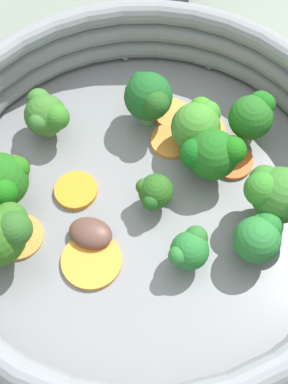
{
  "coord_description": "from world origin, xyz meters",
  "views": [
    {
      "loc": [
        -0.21,
        -0.06,
        0.4
      ],
      "look_at": [
        0.0,
        0.0,
        0.03
      ],
      "focal_mm": 50.0,
      "sensor_mm": 36.0,
      "label": 1
    }
  ],
  "objects_px": {
    "carrot_slice_0": "(171,141)",
    "broccoli_floret_7": "(154,193)",
    "skillet": "(144,206)",
    "broccoli_floret_3": "(198,124)",
    "broccoli_floret_1": "(259,236)",
    "mushroom_piece_1": "(13,173)",
    "carrot_slice_2": "(199,132)",
    "carrot_slice_5": "(92,261)",
    "carrot_slice_6": "(168,113)",
    "broccoli_floret_10": "(212,154)",
    "mushroom_piece_0": "(91,233)",
    "broccoli_floret_2": "(0,181)",
    "broccoli_floret_5": "(253,115)",
    "carrot_slice_1": "(76,190)",
    "broccoli_floret_8": "(46,115)",
    "carrot_slice_3": "(232,161)",
    "broccoli_floret_6": "(190,248)",
    "carrot_slice_4": "(19,237)",
    "broccoli_floret_9": "(149,97)",
    "broccoli_floret_4": "(277,195)"
  },
  "relations": [
    {
      "from": "mushroom_piece_0",
      "to": "broccoli_floret_1",
      "type": "bearing_deg",
      "value": -79.7
    },
    {
      "from": "carrot_slice_3",
      "to": "broccoli_floret_6",
      "type": "distance_m",
      "value": 0.1
    },
    {
      "from": "carrot_slice_2",
      "to": "carrot_slice_6",
      "type": "height_order",
      "value": "same"
    },
    {
      "from": "broccoli_floret_10",
      "to": "mushroom_piece_0",
      "type": "relative_size",
      "value": 1.48
    },
    {
      "from": "broccoli_floret_6",
      "to": "broccoli_floret_10",
      "type": "bearing_deg",
      "value": 0.99
    },
    {
      "from": "carrot_slice_6",
      "to": "broccoli_floret_7",
      "type": "relative_size",
      "value": 0.95
    },
    {
      "from": "carrot_slice_6",
      "to": "broccoli_floret_1",
      "type": "xyz_separation_m",
      "value": [
        -0.11,
        -0.1,
        0.02
      ]
    },
    {
      "from": "carrot_slice_3",
      "to": "carrot_slice_6",
      "type": "xyz_separation_m",
      "value": [
        0.04,
        0.07,
        0.0
      ]
    },
    {
      "from": "carrot_slice_6",
      "to": "broccoli_floret_6",
      "type": "relative_size",
      "value": 0.92
    },
    {
      "from": "carrot_slice_1",
      "to": "broccoli_floret_3",
      "type": "xyz_separation_m",
      "value": [
        0.07,
        -0.08,
        0.03
      ]
    },
    {
      "from": "carrot_slice_0",
      "to": "carrot_slice_6",
      "type": "relative_size",
      "value": 1.11
    },
    {
      "from": "skillet",
      "to": "broccoli_floret_5",
      "type": "bearing_deg",
      "value": -39.12
    },
    {
      "from": "carrot_slice_6",
      "to": "broccoli_floret_10",
      "type": "relative_size",
      "value": 0.63
    },
    {
      "from": "broccoli_floret_4",
      "to": "broccoli_floret_6",
      "type": "bearing_deg",
      "value": 135.42
    },
    {
      "from": "skillet",
      "to": "broccoli_floret_3",
      "type": "bearing_deg",
      "value": -22.09
    },
    {
      "from": "mushroom_piece_1",
      "to": "carrot_slice_5",
      "type": "bearing_deg",
      "value": -122.3
    },
    {
      "from": "carrot_slice_2",
      "to": "carrot_slice_5",
      "type": "bearing_deg",
      "value": 159.55
    },
    {
      "from": "carrot_slice_4",
      "to": "mushroom_piece_1",
      "type": "relative_size",
      "value": 1.1
    },
    {
      "from": "carrot_slice_6",
      "to": "broccoli_floret_2",
      "type": "xyz_separation_m",
      "value": [
        -0.12,
        0.1,
        0.03
      ]
    },
    {
      "from": "carrot_slice_0",
      "to": "broccoli_floret_7",
      "type": "height_order",
      "value": "broccoli_floret_7"
    },
    {
      "from": "skillet",
      "to": "carrot_slice_4",
      "type": "relative_size",
      "value": 8.39
    },
    {
      "from": "broccoli_floret_3",
      "to": "broccoli_floret_9",
      "type": "bearing_deg",
      "value": 73.78
    },
    {
      "from": "broccoli_floret_9",
      "to": "broccoli_floret_10",
      "type": "xyz_separation_m",
      "value": [
        -0.04,
        -0.06,
        -0.0
      ]
    },
    {
      "from": "broccoli_floret_2",
      "to": "carrot_slice_0",
      "type": "bearing_deg",
      "value": -49.92
    },
    {
      "from": "broccoli_floret_8",
      "to": "mushroom_piece_0",
      "type": "relative_size",
      "value": 1.23
    },
    {
      "from": "broccoli_floret_1",
      "to": "mushroom_piece_1",
      "type": "bearing_deg",
      "value": 86.6
    },
    {
      "from": "carrot_slice_6",
      "to": "broccoli_floret_1",
      "type": "height_order",
      "value": "broccoli_floret_1"
    },
    {
      "from": "mushroom_piece_1",
      "to": "carrot_slice_2",
      "type": "bearing_deg",
      "value": -58.31
    },
    {
      "from": "carrot_slice_5",
      "to": "broccoli_floret_10",
      "type": "relative_size",
      "value": 0.91
    },
    {
      "from": "carrot_slice_3",
      "to": "mushroom_piece_0",
      "type": "relative_size",
      "value": 1.06
    },
    {
      "from": "carrot_slice_3",
      "to": "broccoli_floret_4",
      "type": "relative_size",
      "value": 0.67
    },
    {
      "from": "broccoli_floret_3",
      "to": "mushroom_piece_1",
      "type": "height_order",
      "value": "broccoli_floret_3"
    },
    {
      "from": "broccoli_floret_2",
      "to": "broccoli_floret_3",
      "type": "height_order",
      "value": "broccoli_floret_2"
    },
    {
      "from": "carrot_slice_1",
      "to": "broccoli_floret_5",
      "type": "xyz_separation_m",
      "value": [
        0.09,
        -0.13,
        0.03
      ]
    },
    {
      "from": "carrot_slice_6",
      "to": "mushroom_piece_1",
      "type": "relative_size",
      "value": 0.91
    },
    {
      "from": "broccoli_floret_10",
      "to": "mushroom_piece_0",
      "type": "height_order",
      "value": "broccoli_floret_10"
    },
    {
      "from": "broccoli_floret_8",
      "to": "broccoli_floret_10",
      "type": "distance_m",
      "value": 0.14
    },
    {
      "from": "carrot_slice_1",
      "to": "mushroom_piece_0",
      "type": "xyz_separation_m",
      "value": [
        -0.04,
        -0.03,
        0.0
      ]
    },
    {
      "from": "broccoli_floret_4",
      "to": "broccoli_floret_6",
      "type": "height_order",
      "value": "broccoli_floret_4"
    },
    {
      "from": "broccoli_floret_2",
      "to": "broccoli_floret_5",
      "type": "xyz_separation_m",
      "value": [
        0.12,
        -0.18,
        -0.0
      ]
    },
    {
      "from": "carrot_slice_4",
      "to": "broccoli_floret_8",
      "type": "distance_m",
      "value": 0.11
    },
    {
      "from": "skillet",
      "to": "broccoli_floret_3",
      "type": "height_order",
      "value": "broccoli_floret_3"
    },
    {
      "from": "carrot_slice_3",
      "to": "carrot_slice_6",
      "type": "bearing_deg",
      "value": 61.48
    },
    {
      "from": "mushroom_piece_0",
      "to": "carrot_slice_6",
      "type": "bearing_deg",
      "value": -11.62
    },
    {
      "from": "carrot_slice_1",
      "to": "carrot_slice_2",
      "type": "xyz_separation_m",
      "value": [
        0.09,
        -0.08,
        -0.0
      ]
    },
    {
      "from": "broccoli_floret_2",
      "to": "mushroom_piece_0",
      "type": "relative_size",
      "value": 1.58
    },
    {
      "from": "broccoli_floret_1",
      "to": "broccoli_floret_9",
      "type": "xyz_separation_m",
      "value": [
        0.1,
        0.11,
        0.01
      ]
    },
    {
      "from": "carrot_slice_0",
      "to": "broccoli_floret_8",
      "type": "height_order",
      "value": "broccoli_floret_8"
    },
    {
      "from": "broccoli_floret_5",
      "to": "mushroom_piece_0",
      "type": "height_order",
      "value": "broccoli_floret_5"
    },
    {
      "from": "carrot_slice_5",
      "to": "broccoli_floret_4",
      "type": "xyz_separation_m",
      "value": [
        0.08,
        -0.12,
        0.03
      ]
    }
  ]
}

